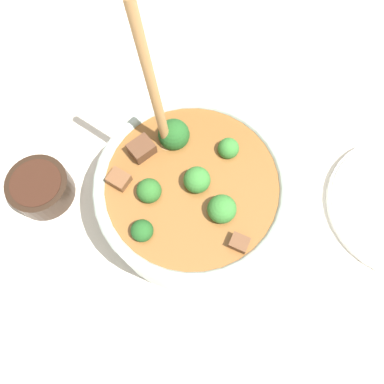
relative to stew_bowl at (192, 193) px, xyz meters
name	(u,v)px	position (x,y,z in m)	size (l,w,h in m)	color
ground_plane	(192,207)	(0.00, 0.00, -0.06)	(4.00, 4.00, 0.00)	silver
stew_bowl	(192,193)	(0.00, 0.00, 0.00)	(0.26, 0.26, 0.30)	#B2C6BC
condiment_bowl	(40,187)	(0.22, -0.05, -0.04)	(0.09, 0.09, 0.04)	black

